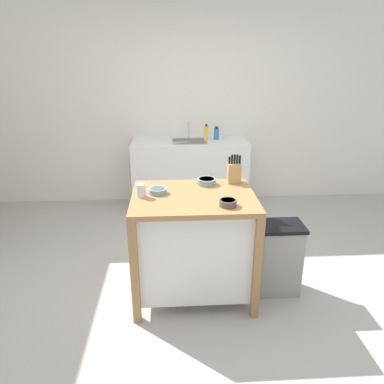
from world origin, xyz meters
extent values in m
plane|color=#ADA8A0|center=(0.00, 0.00, 0.00)|extent=(6.92, 6.92, 0.00)
cube|color=silver|center=(0.00, 2.24, 1.30)|extent=(5.92, 0.10, 2.60)
cube|color=#9E7042|center=(-0.12, 0.02, 0.88)|extent=(0.97, 0.76, 0.04)
cube|color=silver|center=(-0.12, 0.02, 0.48)|extent=(0.87, 0.66, 0.76)
cube|color=#9E7042|center=(-0.57, -0.33, 0.43)|extent=(0.06, 0.06, 0.86)
cube|color=#9E7042|center=(0.34, -0.33, 0.43)|extent=(0.06, 0.06, 0.86)
cube|color=#9E7042|center=(-0.57, 0.37, 0.43)|extent=(0.06, 0.06, 0.86)
cube|color=#9E7042|center=(0.34, 0.37, 0.43)|extent=(0.06, 0.06, 0.86)
cube|color=tan|center=(0.25, 0.30, 0.98)|extent=(0.11, 0.09, 0.17)
cylinder|color=black|center=(0.21, 0.30, 1.10)|extent=(0.02, 0.02, 0.06)
cylinder|color=black|center=(0.23, 0.30, 1.10)|extent=(0.02, 0.02, 0.07)
cylinder|color=black|center=(0.25, 0.30, 1.11)|extent=(0.02, 0.02, 0.08)
cylinder|color=black|center=(0.27, 0.30, 1.11)|extent=(0.02, 0.02, 0.08)
cylinder|color=black|center=(0.29, 0.30, 1.10)|extent=(0.02, 0.02, 0.07)
cylinder|color=gray|center=(0.01, 0.26, 0.92)|extent=(0.16, 0.16, 0.05)
cylinder|color=#49555B|center=(0.01, 0.26, 0.95)|extent=(0.13, 0.13, 0.01)
cylinder|color=gray|center=(-0.40, 0.07, 0.92)|extent=(0.14, 0.14, 0.04)
cylinder|color=#49555B|center=(-0.40, 0.07, 0.94)|extent=(0.12, 0.12, 0.01)
cylinder|color=#564C47|center=(0.12, -0.21, 0.92)|extent=(0.13, 0.13, 0.05)
cylinder|color=#342D2A|center=(0.12, -0.21, 0.94)|extent=(0.11, 0.11, 0.01)
cylinder|color=silver|center=(-0.52, 0.01, 0.95)|extent=(0.07, 0.07, 0.10)
cube|color=gray|center=(0.61, 0.00, 0.30)|extent=(0.34, 0.26, 0.60)
cube|color=black|center=(0.61, 0.00, 0.61)|extent=(0.36, 0.28, 0.03)
cube|color=silver|center=(-0.05, 1.89, 0.45)|extent=(1.46, 0.60, 0.90)
cube|color=silver|center=(-0.05, 1.87, 0.89)|extent=(0.44, 0.36, 0.03)
cylinder|color=#B7BCC1|center=(-0.05, 2.03, 1.01)|extent=(0.02, 0.02, 0.22)
cylinder|color=blue|center=(0.30, 1.95, 0.97)|extent=(0.07, 0.07, 0.14)
cylinder|color=black|center=(0.30, 1.95, 1.06)|extent=(0.04, 0.04, 0.02)
cylinder|color=yellow|center=(0.16, 1.87, 1.00)|extent=(0.05, 0.05, 0.18)
cylinder|color=black|center=(0.16, 1.87, 1.10)|extent=(0.03, 0.03, 0.02)
camera|label=1|loc=(-0.29, -2.61, 1.94)|focal=33.84mm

